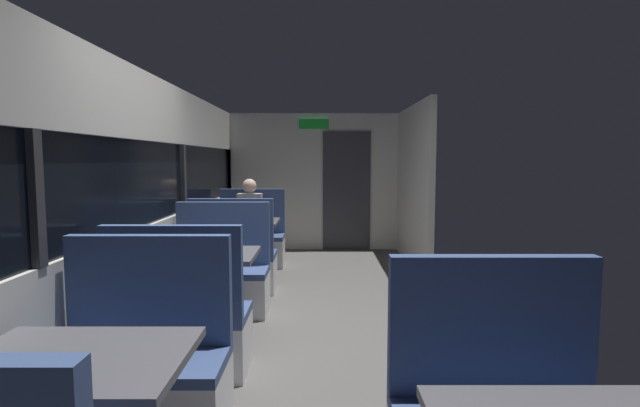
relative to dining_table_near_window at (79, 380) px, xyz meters
The scene contains 14 objects.
ground_plane 2.36m from the dining_table_near_window, 66.82° to the left, with size 3.30×9.20×0.02m, color #514F4C.
carriage_window_panel_left 2.21m from the dining_table_near_window, 104.90° to the left, with size 0.09×8.48×2.30m.
carriage_end_bulkhead 6.38m from the dining_table_near_window, 81.37° to the left, with size 2.90×0.11×2.30m.
carriage_aisle_panel_right 5.63m from the dining_table_near_window, 65.26° to the left, with size 0.08×2.40×2.30m, color beige.
dining_table_near_window is the anchor object (origin of this frame).
bench_near_window_facing_entry 0.77m from the dining_table_near_window, 90.00° to the left, with size 0.95×0.50×1.10m.
dining_table_mid_window 2.16m from the dining_table_near_window, 90.00° to the left, with size 0.90×0.70×0.74m.
bench_mid_window_facing_end 1.49m from the dining_table_near_window, 90.00° to the left, with size 0.95×0.50×1.10m.
bench_mid_window_facing_entry 2.87m from the dining_table_near_window, 90.00° to the left, with size 0.95×0.50×1.10m.
dining_table_far_window 4.32m from the dining_table_near_window, 90.00° to the left, with size 0.90×0.70×0.74m.
bench_far_window_facing_end 3.63m from the dining_table_near_window, 90.00° to the left, with size 0.95×0.50×1.10m.
bench_far_window_facing_entry 5.03m from the dining_table_near_window, 90.00° to the left, with size 0.95×0.50×1.10m.
seated_passenger 4.94m from the dining_table_near_window, 90.00° to the left, with size 0.47×0.55×1.26m.
coffee_cup_primary 4.29m from the dining_table_near_window, 91.72° to the left, with size 0.07×0.07×0.09m.
Camera 1 is at (0.10, -3.98, 1.54)m, focal length 27.08 mm.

